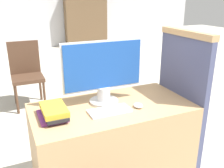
% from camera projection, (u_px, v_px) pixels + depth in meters
% --- Properties ---
extents(wall_back, '(12.00, 0.06, 2.80)m').
position_uv_depth(wall_back, '(23.00, 2.00, 7.38)').
color(wall_back, silver).
rests_on(wall_back, ground_plane).
extents(desk, '(1.26, 0.66, 0.76)m').
position_uv_depth(desk, '(112.00, 147.00, 2.10)').
color(desk, tan).
rests_on(desk, ground_plane).
extents(carrel_divider, '(0.07, 0.61, 1.32)m').
position_uv_depth(carrel_divider, '(180.00, 104.00, 2.23)').
color(carrel_divider, '#474C70').
rests_on(carrel_divider, ground_plane).
extents(monitor, '(0.66, 0.23, 0.51)m').
position_uv_depth(monitor, '(103.00, 72.00, 1.95)').
color(monitor, silver).
rests_on(monitor, desk).
extents(keyboard, '(0.32, 0.14, 0.02)m').
position_uv_depth(keyboard, '(110.00, 111.00, 1.87)').
color(keyboard, white).
rests_on(keyboard, desk).
extents(mouse, '(0.07, 0.09, 0.03)m').
position_uv_depth(mouse, '(138.00, 105.00, 1.94)').
color(mouse, white).
rests_on(mouse, desk).
extents(book_stack, '(0.19, 0.28, 0.09)m').
position_uv_depth(book_stack, '(54.00, 112.00, 1.77)').
color(book_stack, '#7A3384').
rests_on(book_stack, desk).
extents(far_chair, '(0.44, 0.44, 0.96)m').
position_uv_depth(far_chair, '(26.00, 71.00, 3.68)').
color(far_chair, '#4C3323').
rests_on(far_chair, ground_plane).
extents(bookshelf_far, '(1.36, 0.32, 1.71)m').
position_uv_depth(bookshelf_far, '(86.00, 19.00, 8.07)').
color(bookshelf_far, brown).
rests_on(bookshelf_far, ground_plane).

